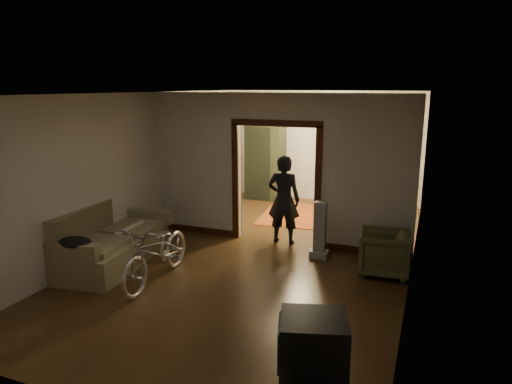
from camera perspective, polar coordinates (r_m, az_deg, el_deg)
The scene contains 23 objects.
floor at distance 8.17m, azimuth 0.78°, elevation -7.77°, with size 5.00×8.50×0.01m, color #332110.
ceiling at distance 7.63m, azimuth 0.84°, elevation 12.27°, with size 5.00×8.50×0.01m, color white.
wall_back at distance 11.80m, azimuth 8.16°, elevation 5.64°, with size 5.00×0.02×2.80m, color beige.
wall_left at distance 8.96m, azimuth -14.34°, elevation 2.99°, with size 0.02×8.50×2.80m, color beige.
wall_right at distance 7.30m, azimuth 19.49°, elevation 0.39°, with size 0.02×8.50×2.80m, color beige.
partition_wall at distance 8.47m, azimuth 2.61°, elevation 2.82°, with size 5.00×0.14×2.80m, color beige.
door_casing at distance 8.53m, azimuth 2.59°, elevation 0.84°, with size 1.74×0.20×2.32m, color #33180B.
far_window at distance 11.60m, azimuth 11.52°, elevation 6.13°, with size 0.98×0.06×1.28m, color black.
chandelier at distance 10.03m, azimuth 5.96°, elevation 9.84°, with size 0.24×0.24×0.24m, color #FFE0A5.
light_switch at distance 8.16m, azimuth 9.41°, elevation 1.18°, with size 0.08×0.01×0.12m, color silver.
sofa at distance 7.96m, azimuth -17.39°, elevation -5.18°, with size 0.97×2.16×0.99m, color #686245.
rolled_paper at distance 8.11m, azimuth -15.53°, elevation -4.46°, with size 0.10×0.10×0.77m, color beige.
jacket at distance 7.23m, azimuth -21.68°, elevation -5.85°, with size 0.52×0.39×0.15m, color black.
bicycle at distance 7.09m, azimuth -12.28°, elevation -7.31°, with size 0.63×1.81×0.95m, color silver.
armchair at distance 7.52m, azimuth 15.68°, elevation -7.32°, with size 0.75×0.77×0.70m, color #4B4F2C.
crt_tv at distance 4.18m, azimuth 7.19°, elevation -18.33°, with size 0.57×0.52×0.50m, color black.
vacuum at distance 7.94m, azimuth 8.00°, elevation -4.70°, with size 0.31×0.25×1.00m, color gray.
person at distance 8.53m, azimuth 3.48°, elevation -0.95°, with size 0.61×0.40×1.69m, color black.
oriental_rug at distance 10.58m, azimuth 5.17°, elevation -2.86°, with size 1.55×2.04×0.02m, color maroon.
locker at distance 11.89m, azimuth 1.18°, elevation 3.69°, with size 0.96×0.53×1.92m, color #252D1B.
globe at distance 11.77m, azimuth 1.20°, elevation 8.39°, with size 0.29×0.29×0.29m, color #1E5972.
desk at distance 11.38m, azimuth 13.11°, elevation -0.16°, with size 0.98×0.55×0.73m, color black.
desk_chair at distance 10.98m, azimuth 9.61°, elevation 0.02°, with size 0.41×0.41×0.91m, color black.
Camera 1 is at (2.69, -7.14, 2.92)m, focal length 32.00 mm.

